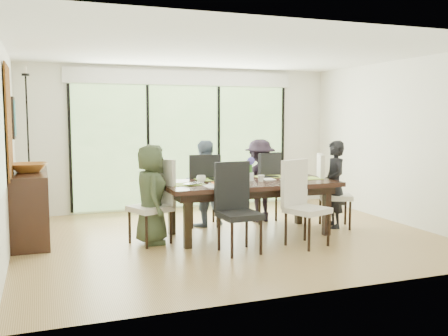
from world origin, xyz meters
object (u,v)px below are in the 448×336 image
object	(u,v)px
chair_far_right	(259,186)
sideboard	(30,205)
person_left_end	(151,194)
person_far_right	(260,181)
chair_right_end	(335,191)
chair_far_left	(203,189)
cup_b	(261,178)
person_far_left	(203,183)
person_right_end	(334,184)
chair_near_right	(307,203)
laptop	(196,184)
chair_near_left	(240,208)
chair_left_end	(150,202)
bowl	(29,168)
cup_a	(201,179)
cup_c	(294,175)
table_top	(249,184)
vase	(251,177)

from	to	relation	value
chair_far_right	sideboard	xyz separation A→B (m)	(-3.62, -0.00, -0.10)
person_left_end	person_far_right	bearing A→B (deg)	-62.83
chair_right_end	chair_far_right	world-z (taller)	same
chair_far_left	cup_b	world-z (taller)	chair_far_left
person_far_left	person_right_end	bearing A→B (deg)	142.49
chair_near_right	person_left_end	world-z (taller)	person_left_end
cup_b	laptop	bearing A→B (deg)	180.00
chair_near_right	sideboard	xyz separation A→B (m)	(-3.57, 1.72, -0.10)
person_left_end	laptop	distance (m)	0.65
chair_far_left	chair_near_left	xyz separation A→B (m)	(-0.05, -1.72, 0.00)
chair_left_end	bowl	size ratio (longest dim) A/B	2.27
chair_near_left	person_left_end	xyz separation A→B (m)	(-0.98, 0.87, 0.10)
cup_a	cup_b	distance (m)	0.89
person_far_right	cup_c	xyz separation A→B (m)	(0.25, -0.73, 0.17)
chair_right_end	chair_left_end	bearing A→B (deg)	114.06
chair_near_left	laptop	xyz separation A→B (m)	(-0.35, 0.77, 0.23)
chair_far_right	bowl	world-z (taller)	chair_far_right
person_right_end	cup_c	bearing A→B (deg)	-87.40
chair_near_left	sideboard	distance (m)	3.10
chair_near_left	sideboard	bearing A→B (deg)	142.34
person_far_left	person_far_right	xyz separation A→B (m)	(1.00, 0.00, 0.00)
chair_near_right	person_far_right	distance (m)	1.70
cup_b	cup_c	bearing A→B (deg)	17.10
person_left_end	sideboard	bearing A→B (deg)	66.86
sideboard	bowl	size ratio (longest dim) A/B	3.36
cup_a	bowl	bearing A→B (deg)	165.82
chair_far_right	person_left_end	distance (m)	2.20
chair_near_right	person_far_right	xyz separation A→B (m)	(0.05, 1.70, 0.10)
chair_far_left	table_top	bearing A→B (deg)	127.65
chair_far_left	cup_a	bearing A→B (deg)	80.10
person_left_end	cup_c	distance (m)	2.29
cup_c	sideboard	bearing A→B (deg)	169.04
person_right_end	person_far_left	bearing A→B (deg)	-102.31
person_right_end	person_left_end	bearing A→B (deg)	-79.04
cup_c	sideboard	xyz separation A→B (m)	(-3.87, 0.75, -0.37)
chair_far_left	bowl	bearing A→B (deg)	11.94
cup_a	sideboard	bearing A→B (deg)	163.57
person_far_left	person_far_right	world-z (taller)	same
person_far_right	table_top	bearing A→B (deg)	49.21
person_right_end	person_far_left	xyz separation A→B (m)	(-1.93, 0.83, 0.00)
chair_far_right	person_far_right	world-z (taller)	person_far_right
table_top	bowl	distance (m)	3.18
chair_near_right	chair_near_left	bearing A→B (deg)	159.07
cup_c	person_right_end	bearing A→B (deg)	-8.37
chair_far_right	chair_near_left	world-z (taller)	same
chair_left_end	chair_near_right	world-z (taller)	same
chair_near_right	bowl	world-z (taller)	chair_near_right
table_top	chair_far_left	distance (m)	0.98
vase	chair_near_left	bearing A→B (deg)	-120.87
cup_a	cup_c	world-z (taller)	same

